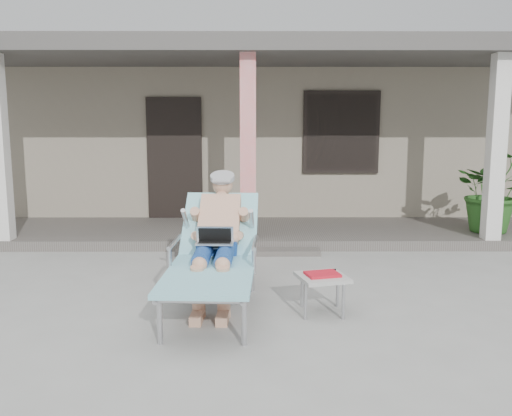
{
  "coord_description": "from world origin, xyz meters",
  "views": [
    {
      "loc": [
        0.08,
        -5.5,
        1.81
      ],
      "look_at": [
        0.11,
        0.6,
        0.85
      ],
      "focal_mm": 38.0,
      "sensor_mm": 36.0,
      "label": 1
    }
  ],
  "objects": [
    {
      "name": "potted_palm",
      "position": [
        3.75,
        2.68,
        0.78
      ],
      "size": [
        1.32,
        1.2,
        1.26
      ],
      "primitive_type": "imported",
      "rotation": [
        0.0,
        0.0,
        -0.21
      ],
      "color": "#26591E",
      "rests_on": "porch_deck"
    },
    {
      "name": "house",
      "position": [
        0.0,
        6.5,
        1.67
      ],
      "size": [
        10.4,
        5.4,
        3.3
      ],
      "color": "gray",
      "rests_on": "ground"
    },
    {
      "name": "ground",
      "position": [
        0.0,
        0.0,
        0.0
      ],
      "size": [
        60.0,
        60.0,
        0.0
      ],
      "primitive_type": "plane",
      "color": "#9E9E99",
      "rests_on": "ground"
    },
    {
      "name": "side_table",
      "position": [
        0.74,
        -0.5,
        0.33
      ],
      "size": [
        0.54,
        0.54,
        0.4
      ],
      "rotation": [
        0.0,
        0.0,
        0.25
      ],
      "color": "#AFB0AB",
      "rests_on": "ground"
    },
    {
      "name": "lounger",
      "position": [
        -0.3,
        -0.22,
        0.85
      ],
      "size": [
        0.88,
        2.15,
        1.38
      ],
      "rotation": [
        0.0,
        0.0,
        -0.04
      ],
      "color": "#B7B7BC",
      "rests_on": "ground"
    },
    {
      "name": "porch_deck",
      "position": [
        0.0,
        3.0,
        0.07
      ],
      "size": [
        10.0,
        2.0,
        0.15
      ],
      "primitive_type": "cube",
      "color": "#605B56",
      "rests_on": "ground"
    },
    {
      "name": "porch_step",
      "position": [
        0.0,
        1.85,
        0.04
      ],
      "size": [
        2.0,
        0.3,
        0.07
      ],
      "primitive_type": "cube",
      "color": "#605B56",
      "rests_on": "ground"
    },
    {
      "name": "porch_overhang",
      "position": [
        0.0,
        2.95,
        2.79
      ],
      "size": [
        10.0,
        2.3,
        2.85
      ],
      "color": "silver",
      "rests_on": "porch_deck"
    }
  ]
}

